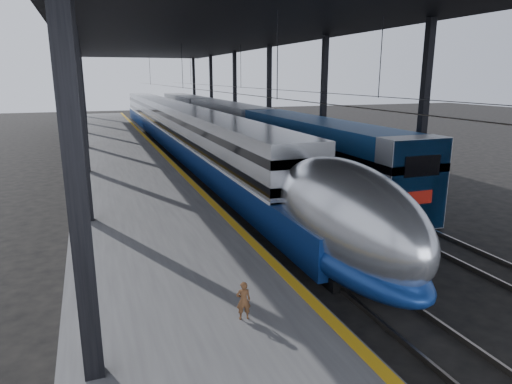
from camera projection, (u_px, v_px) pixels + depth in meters
ground at (278, 273)px, 15.23m from camera, size 160.00×160.00×0.00m
platform at (122, 162)px, 32.15m from camera, size 6.00×80.00×1.00m
yellow_strip at (162, 153)px, 32.96m from camera, size 0.30×80.00×0.01m
rails at (231, 161)px, 34.92m from camera, size 6.52×80.00×0.16m
canopy at (194, 36)px, 31.83m from camera, size 18.00×75.00×9.47m
tgv_train at (181, 130)px, 39.84m from camera, size 2.77×65.20×3.97m
second_train at (228, 124)px, 43.46m from camera, size 2.89×56.05×3.98m
child at (243, 300)px, 10.34m from camera, size 0.36×0.26×0.92m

